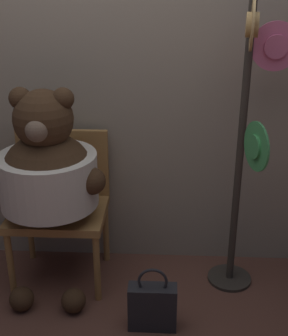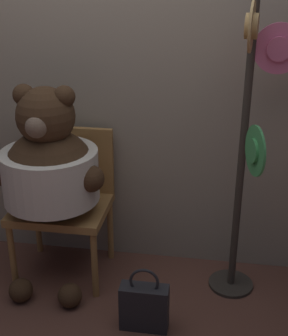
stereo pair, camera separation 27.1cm
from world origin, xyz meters
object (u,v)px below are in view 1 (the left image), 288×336
object	(u,v)px
teddy_bear	(48,174)
handbag_on_ground	(152,306)
chair	(60,199)
hat_display_rack	(248,141)

from	to	relation	value
teddy_bear	handbag_on_ground	size ratio (longest dim) A/B	3.26
chair	teddy_bear	distance (m)	0.29
teddy_bear	hat_display_rack	xyz separation A→B (m)	(1.14, 0.05, 0.20)
chair	hat_display_rack	xyz separation A→B (m)	(1.11, -0.10, 0.44)
teddy_bear	hat_display_rack	bearing A→B (deg)	2.74
teddy_bear	handbag_on_ground	distance (m)	0.95
teddy_bear	hat_display_rack	distance (m)	1.15
chair	hat_display_rack	size ratio (longest dim) A/B	0.54
chair	hat_display_rack	bearing A→B (deg)	-5.35
chair	handbag_on_ground	xyz separation A→B (m)	(0.60, -0.51, -0.39)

